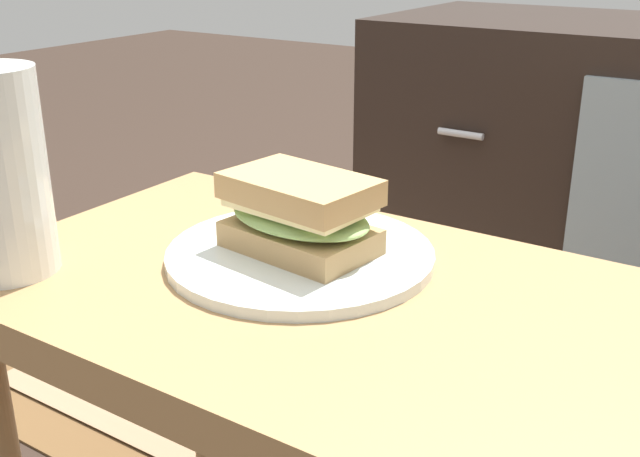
# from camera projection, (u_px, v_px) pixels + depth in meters

# --- Properties ---
(side_table) EXTENTS (0.56, 0.36, 0.46)m
(side_table) POSITION_uv_depth(u_px,v_px,m) (304.00, 377.00, 0.66)
(side_table) COLOR #A37A4C
(side_table) RESTS_ON ground
(area_rug) EXTENTS (0.92, 0.88, 0.01)m
(area_rug) POSITION_uv_depth(u_px,v_px,m) (295.00, 353.00, 1.41)
(area_rug) COLOR brown
(area_rug) RESTS_ON ground
(plate) EXTENTS (0.23, 0.23, 0.01)m
(plate) POSITION_uv_depth(u_px,v_px,m) (300.00, 255.00, 0.67)
(plate) COLOR silver
(plate) RESTS_ON side_table
(sandwich_front) EXTENTS (0.14, 0.10, 0.07)m
(sandwich_front) POSITION_uv_depth(u_px,v_px,m) (300.00, 214.00, 0.65)
(sandwich_front) COLOR tan
(sandwich_front) RESTS_ON plate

